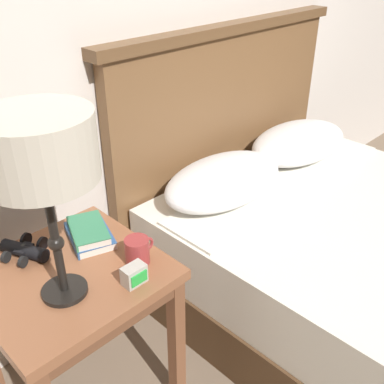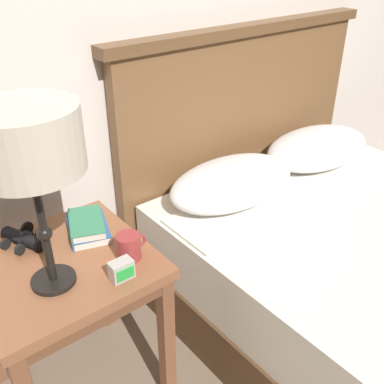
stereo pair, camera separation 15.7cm
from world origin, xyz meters
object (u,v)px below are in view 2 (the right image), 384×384
at_px(book_stacked_on_top, 86,223).
at_px(coffee_mug, 129,247).
at_px(alarm_clock, 121,270).
at_px(binoculars_pair, 24,238).
at_px(bed, 379,279).
at_px(nightstand, 65,283).
at_px(table_lamp, 26,144).
at_px(book_on_nightstand, 88,229).

distance_m(book_stacked_on_top, coffee_mug, 0.21).
relative_size(coffee_mug, alarm_clock, 1.47).
distance_m(binoculars_pair, coffee_mug, 0.36).
bearing_deg(bed, nightstand, 154.79).
bearing_deg(bed, alarm_clock, 161.59).
relative_size(book_stacked_on_top, alarm_clock, 3.01).
distance_m(nightstand, table_lamp, 0.53).
xyz_separation_m(bed, book_stacked_on_top, (-0.94, 0.59, 0.34)).
distance_m(book_on_nightstand, binoculars_pair, 0.21).
bearing_deg(bed, table_lamp, 159.13).
bearing_deg(table_lamp, nightstand, 54.38).
height_order(book_on_nightstand, book_stacked_on_top, book_stacked_on_top).
relative_size(book_on_nightstand, binoculars_pair, 1.37).
bearing_deg(book_on_nightstand, binoculars_pair, 160.95).
relative_size(bed, coffee_mug, 18.02).
distance_m(table_lamp, alarm_clock, 0.46).
distance_m(bed, table_lamp, 1.42).
bearing_deg(alarm_clock, book_stacked_on_top, 85.00).
xyz_separation_m(binoculars_pair, alarm_clock, (0.16, -0.34, 0.01)).
distance_m(bed, book_on_nightstand, 1.15).
xyz_separation_m(bed, table_lamp, (-1.13, 0.43, 0.74)).
bearing_deg(nightstand, coffee_mug, -32.77).
xyz_separation_m(coffee_mug, alarm_clock, (-0.07, -0.07, -0.01)).
bearing_deg(alarm_clock, binoculars_pair, 115.63).
distance_m(table_lamp, book_on_nightstand, 0.50).
bearing_deg(coffee_mug, nightstand, 147.23).
relative_size(book_stacked_on_top, coffee_mug, 2.05).
relative_size(nightstand, alarm_clock, 8.50).
bearing_deg(alarm_clock, nightstand, 121.05).
distance_m(bed, book_stacked_on_top, 1.16).
relative_size(binoculars_pair, coffee_mug, 1.58).
height_order(nightstand, binoculars_pair, binoculars_pair).
height_order(nightstand, table_lamp, table_lamp).
height_order(binoculars_pair, alarm_clock, alarm_clock).
xyz_separation_m(book_on_nightstand, binoculars_pair, (-0.19, 0.07, 0.01)).
relative_size(nightstand, binoculars_pair, 3.65).
relative_size(table_lamp, alarm_clock, 7.67).
relative_size(binoculars_pair, alarm_clock, 2.33).
distance_m(table_lamp, binoculars_pair, 0.48).
bearing_deg(table_lamp, bed, -20.87).
bearing_deg(table_lamp, book_stacked_on_top, 40.83).
bearing_deg(nightstand, binoculars_pair, 108.63).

